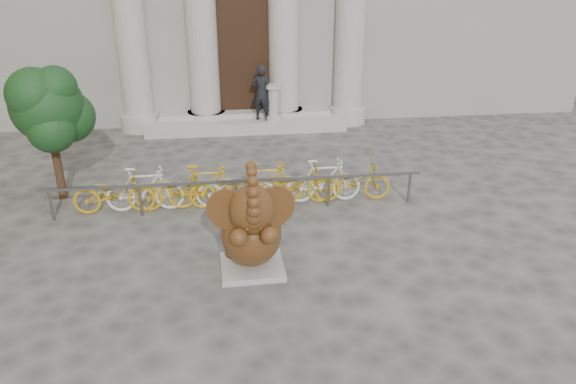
{
  "coord_description": "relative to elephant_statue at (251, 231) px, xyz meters",
  "views": [
    {
      "loc": [
        -0.67,
        -7.04,
        5.4
      ],
      "look_at": [
        0.43,
        2.29,
        1.1
      ],
      "focal_mm": 35.0,
      "sensor_mm": 36.0,
      "label": 1
    }
  ],
  "objects": [
    {
      "name": "balustrade_post",
      "position": [
        1.11,
        7.67,
        0.05
      ],
      "size": [
        0.44,
        0.44,
        1.07
      ],
      "color": "#A8A59E",
      "rests_on": "entrance_steps"
    },
    {
      "name": "tree",
      "position": [
        -4.03,
        3.51,
        1.29
      ],
      "size": [
        1.73,
        1.58,
        3.0
      ],
      "color": "#332114",
      "rests_on": "ground"
    },
    {
      "name": "bike_rack",
      "position": [
        -0.19,
        2.65,
        -0.3
      ],
      "size": [
        8.0,
        0.53,
        1.0
      ],
      "color": "slate",
      "rests_on": "ground"
    },
    {
      "name": "entrance_steps",
      "position": [
        0.3,
        7.97,
        -0.62
      ],
      "size": [
        6.0,
        1.2,
        0.36
      ],
      "primitive_type": "cube",
      "color": "#A8A59E",
      "rests_on": "ground"
    },
    {
      "name": "elephant_statue",
      "position": [
        0.0,
        0.0,
        0.0
      ],
      "size": [
        1.48,
        1.64,
        2.2
      ],
      "rotation": [
        0.0,
        0.0,
        0.03
      ],
      "color": "#A8A59E",
      "rests_on": "ground"
    },
    {
      "name": "pedestrian",
      "position": [
        0.77,
        7.75,
        0.38
      ],
      "size": [
        0.7,
        0.59,
        1.65
      ],
      "primitive_type": "imported",
      "rotation": [
        0.0,
        0.0,
        2.76
      ],
      "color": "black",
      "rests_on": "entrance_steps"
    },
    {
      "name": "ground",
      "position": [
        0.3,
        -1.43,
        -0.8
      ],
      "size": [
        80.0,
        80.0,
        0.0
      ],
      "primitive_type": "plane",
      "color": "#474442",
      "rests_on": "ground"
    }
  ]
}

